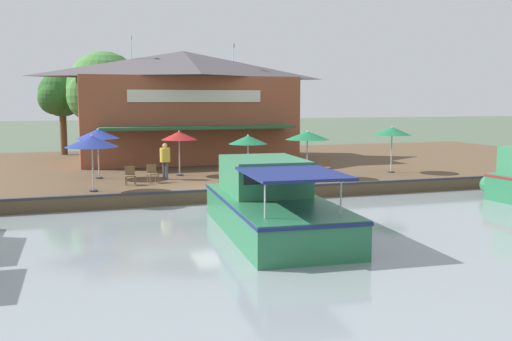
% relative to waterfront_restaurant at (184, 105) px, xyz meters
% --- Properties ---
extents(ground_plane, '(220.00, 220.00, 0.00)m').
position_rel_waterfront_restaurant_xyz_m(ground_plane, '(13.34, -0.90, -4.14)').
color(ground_plane, '#4C5B47').
extents(quay_deck, '(22.00, 56.00, 0.60)m').
position_rel_waterfront_restaurant_xyz_m(quay_deck, '(2.34, -0.90, -3.84)').
color(quay_deck, brown).
rests_on(quay_deck, ground).
extents(quay_edge_fender, '(0.20, 50.40, 0.10)m').
position_rel_waterfront_restaurant_xyz_m(quay_edge_fender, '(13.24, -0.90, -3.49)').
color(quay_edge_fender, '#2D2D33').
rests_on(quay_edge_fender, quay_deck).
extents(waterfront_restaurant, '(9.44, 13.73, 7.82)m').
position_rel_waterfront_restaurant_xyz_m(waterfront_restaurant, '(0.00, 0.00, 0.00)').
color(waterfront_restaurant, brown).
rests_on(waterfront_restaurant, quay_deck).
extents(patio_umbrella_near_quay_edge, '(2.22, 2.22, 2.40)m').
position_rel_waterfront_restaurant_xyz_m(patio_umbrella_near_quay_edge, '(11.76, -6.11, -1.42)').
color(patio_umbrella_near_quay_edge, '#B7B7B7').
rests_on(patio_umbrella_near_quay_edge, quay_deck).
extents(patio_umbrella_mid_patio_right, '(1.82, 1.82, 2.31)m').
position_rel_waterfront_restaurant_xyz_m(patio_umbrella_mid_patio_right, '(7.77, -1.73, -1.49)').
color(patio_umbrella_mid_patio_right, '#B7B7B7').
rests_on(patio_umbrella_mid_patio_right, quay_deck).
extents(patio_umbrella_back_row, '(2.09, 2.09, 2.47)m').
position_rel_waterfront_restaurant_xyz_m(patio_umbrella_back_row, '(7.65, -5.72, -1.34)').
color(patio_umbrella_back_row, '#B7B7B7').
rests_on(patio_umbrella_back_row, quay_deck).
extents(patio_umbrella_by_entrance, '(2.16, 2.16, 2.37)m').
position_rel_waterfront_restaurant_xyz_m(patio_umbrella_by_entrance, '(10.82, 4.06, -1.41)').
color(patio_umbrella_by_entrance, '#B7B7B7').
rests_on(patio_umbrella_by_entrance, quay_deck).
extents(patio_umbrella_far_corner, '(1.82, 1.82, 2.26)m').
position_rel_waterfront_restaurant_xyz_m(patio_umbrella_far_corner, '(11.20, 0.91, -1.53)').
color(patio_umbrella_far_corner, '#B7B7B7').
rests_on(patio_umbrella_far_corner, quay_deck).
extents(patio_umbrella_mid_patio_left, '(2.01, 2.01, 2.47)m').
position_rel_waterfront_restaurant_xyz_m(patio_umbrella_mid_patio_left, '(9.90, 9.30, -1.33)').
color(patio_umbrella_mid_patio_left, '#B7B7B7').
rests_on(patio_umbrella_mid_patio_left, quay_deck).
extents(cafe_chair_back_row_seat, '(0.56, 0.56, 0.85)m').
position_rel_waterfront_restaurant_xyz_m(cafe_chair_back_row_seat, '(10.09, 5.39, -3.06)').
color(cafe_chair_back_row_seat, brown).
rests_on(cafe_chair_back_row_seat, quay_deck).
extents(cafe_chair_mid_patio, '(0.46, 0.46, 0.85)m').
position_rel_waterfront_restaurant_xyz_m(cafe_chair_mid_patio, '(10.34, -4.44, -3.06)').
color(cafe_chair_mid_patio, brown).
rests_on(cafe_chair_mid_patio, quay_deck).
extents(cafe_chair_far_corner_seat, '(0.51, 0.51, 0.85)m').
position_rel_waterfront_restaurant_xyz_m(cafe_chair_far_corner_seat, '(9.93, -3.38, -3.06)').
color(cafe_chair_far_corner_seat, brown).
rests_on(cafe_chair_far_corner_seat, quay_deck).
extents(person_near_entrance, '(0.50, 0.50, 1.77)m').
position_rel_waterfront_restaurant_xyz_m(person_near_entrance, '(8.96, -2.63, -2.42)').
color(person_near_entrance, '#4C4C56').
rests_on(person_near_entrance, quay_deck).
extents(motorboat_outer_channel, '(9.49, 3.68, 2.35)m').
position_rel_waterfront_restaurant_xyz_m(motorboat_outer_channel, '(18.21, -0.54, -3.20)').
color(motorboat_outer_channel, '#287047').
rests_on(motorboat_outer_channel, river_water).
extents(tree_upstream_bank, '(5.22, 4.97, 7.11)m').
position_rel_waterfront_restaurant_xyz_m(tree_upstream_bank, '(-3.22, -4.96, 0.95)').
color(tree_upstream_bank, brown).
rests_on(tree_upstream_bank, quay_deck).
extents(tree_behind_restaurant, '(3.38, 3.22, 5.91)m').
position_rel_waterfront_restaurant_xyz_m(tree_behind_restaurant, '(-5.85, -7.68, 0.64)').
color(tree_behind_restaurant, brown).
rests_on(tree_behind_restaurant, quay_deck).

